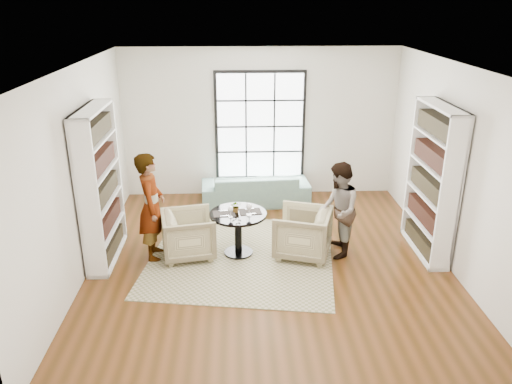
{
  "coord_description": "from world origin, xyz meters",
  "views": [
    {
      "loc": [
        -0.49,
        -6.86,
        3.88
      ],
      "look_at": [
        -0.19,
        0.4,
        1.03
      ],
      "focal_mm": 35.0,
      "sensor_mm": 36.0,
      "label": 1
    }
  ],
  "objects_px": {
    "armchair_right": "(302,233)",
    "wine_glass_right": "(249,207)",
    "sofa": "(255,188)",
    "wine_glass_left": "(231,210)",
    "armchair_left": "(189,235)",
    "flower_centerpiece": "(236,206)",
    "person_left": "(151,207)",
    "person_right": "(338,210)",
    "pedestal_table": "(238,224)"
  },
  "relations": [
    {
      "from": "person_left",
      "to": "flower_centerpiece",
      "type": "distance_m",
      "value": 1.31
    },
    {
      "from": "armchair_left",
      "to": "flower_centerpiece",
      "type": "bearing_deg",
      "value": -95.9
    },
    {
      "from": "pedestal_table",
      "to": "armchair_right",
      "type": "xyz_separation_m",
      "value": [
        1.02,
        -0.07,
        -0.14
      ]
    },
    {
      "from": "wine_glass_right",
      "to": "flower_centerpiece",
      "type": "distance_m",
      "value": 0.26
    },
    {
      "from": "sofa",
      "to": "armchair_right",
      "type": "bearing_deg",
      "value": 103.04
    },
    {
      "from": "wine_glass_right",
      "to": "person_left",
      "type": "bearing_deg",
      "value": 176.51
    },
    {
      "from": "wine_glass_left",
      "to": "flower_centerpiece",
      "type": "bearing_deg",
      "value": 66.89
    },
    {
      "from": "flower_centerpiece",
      "to": "wine_glass_left",
      "type": "bearing_deg",
      "value": -113.11
    },
    {
      "from": "wine_glass_right",
      "to": "person_right",
      "type": "bearing_deg",
      "value": 1.75
    },
    {
      "from": "person_right",
      "to": "pedestal_table",
      "type": "bearing_deg",
      "value": -86.93
    },
    {
      "from": "armchair_left",
      "to": "wine_glass_left",
      "type": "height_order",
      "value": "wine_glass_left"
    },
    {
      "from": "sofa",
      "to": "armchair_left",
      "type": "height_order",
      "value": "armchair_left"
    },
    {
      "from": "wine_glass_left",
      "to": "sofa",
      "type": "bearing_deg",
      "value": 78.37
    },
    {
      "from": "sofa",
      "to": "wine_glass_right",
      "type": "bearing_deg",
      "value": 81.71
    },
    {
      "from": "person_right",
      "to": "sofa",
      "type": "bearing_deg",
      "value": -145.66
    },
    {
      "from": "armchair_left",
      "to": "armchair_right",
      "type": "distance_m",
      "value": 1.8
    },
    {
      "from": "sofa",
      "to": "wine_glass_left",
      "type": "distance_m",
      "value": 2.41
    },
    {
      "from": "armchair_right",
      "to": "wine_glass_left",
      "type": "height_order",
      "value": "wine_glass_left"
    },
    {
      "from": "person_left",
      "to": "sofa",
      "type": "bearing_deg",
      "value": -41.42
    },
    {
      "from": "pedestal_table",
      "to": "wine_glass_left",
      "type": "height_order",
      "value": "wine_glass_left"
    },
    {
      "from": "pedestal_table",
      "to": "armchair_right",
      "type": "relative_size",
      "value": 1.06
    },
    {
      "from": "person_left",
      "to": "flower_centerpiece",
      "type": "bearing_deg",
      "value": -90.53
    },
    {
      "from": "armchair_left",
      "to": "person_left",
      "type": "distance_m",
      "value": 0.74
    },
    {
      "from": "person_right",
      "to": "wine_glass_right",
      "type": "relative_size",
      "value": 7.49
    },
    {
      "from": "sofa",
      "to": "flower_centerpiece",
      "type": "relative_size",
      "value": 11.19
    },
    {
      "from": "sofa",
      "to": "person_right",
      "type": "xyz_separation_m",
      "value": [
        1.21,
        -2.22,
        0.46
      ]
    },
    {
      "from": "pedestal_table",
      "to": "wine_glass_right",
      "type": "relative_size",
      "value": 4.39
    },
    {
      "from": "person_right",
      "to": "wine_glass_right",
      "type": "bearing_deg",
      "value": -82.53
    },
    {
      "from": "armchair_right",
      "to": "wine_glass_right",
      "type": "distance_m",
      "value": 0.98
    },
    {
      "from": "armchair_left",
      "to": "sofa",
      "type": "bearing_deg",
      "value": -38.69
    },
    {
      "from": "pedestal_table",
      "to": "armchair_left",
      "type": "distance_m",
      "value": 0.8
    },
    {
      "from": "armchair_right",
      "to": "sofa",
      "type": "bearing_deg",
      "value": -145.78
    },
    {
      "from": "sofa",
      "to": "flower_centerpiece",
      "type": "height_order",
      "value": "flower_centerpiece"
    },
    {
      "from": "armchair_right",
      "to": "wine_glass_right",
      "type": "xyz_separation_m",
      "value": [
        -0.85,
        -0.04,
        0.48
      ]
    },
    {
      "from": "wine_glass_right",
      "to": "armchair_right",
      "type": "bearing_deg",
      "value": 2.88
    },
    {
      "from": "armchair_right",
      "to": "wine_glass_right",
      "type": "height_order",
      "value": "wine_glass_right"
    },
    {
      "from": "person_right",
      "to": "flower_centerpiece",
      "type": "relative_size",
      "value": 8.08
    },
    {
      "from": "pedestal_table",
      "to": "wine_glass_left",
      "type": "xyz_separation_m",
      "value": [
        -0.11,
        -0.16,
        0.33
      ]
    },
    {
      "from": "sofa",
      "to": "wine_glass_right",
      "type": "distance_m",
      "value": 2.34
    },
    {
      "from": "armchair_left",
      "to": "pedestal_table",
      "type": "bearing_deg",
      "value": -99.14
    },
    {
      "from": "pedestal_table",
      "to": "person_right",
      "type": "height_order",
      "value": "person_right"
    },
    {
      "from": "pedestal_table",
      "to": "person_left",
      "type": "bearing_deg",
      "value": -178.99
    },
    {
      "from": "pedestal_table",
      "to": "wine_glass_left",
      "type": "relative_size",
      "value": 5.03
    },
    {
      "from": "armchair_left",
      "to": "person_right",
      "type": "xyz_separation_m",
      "value": [
        2.35,
        -0.05,
        0.4
      ]
    },
    {
      "from": "sofa",
      "to": "person_right",
      "type": "relative_size",
      "value": 1.38
    },
    {
      "from": "sofa",
      "to": "armchair_left",
      "type": "bearing_deg",
      "value": 58.64
    },
    {
      "from": "person_right",
      "to": "armchair_right",
      "type": "bearing_deg",
      "value": -84.27
    },
    {
      "from": "armchair_right",
      "to": "flower_centerpiece",
      "type": "relative_size",
      "value": 4.48
    },
    {
      "from": "armchair_left",
      "to": "person_left",
      "type": "xyz_separation_m",
      "value": [
        -0.55,
        0.0,
        0.49
      ]
    },
    {
      "from": "armchair_left",
      "to": "person_left",
      "type": "height_order",
      "value": "person_left"
    }
  ]
}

